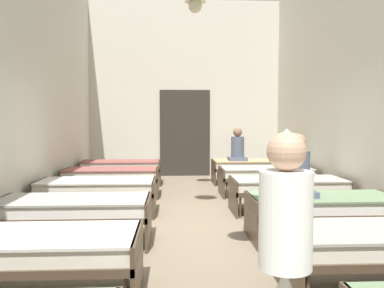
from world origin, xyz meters
TOP-DOWN VIEW (x-y plane):
  - ground_plane at (0.00, 0.00)m, footprint 5.87×11.07m
  - room_shell at (0.00, 1.16)m, footprint 5.67×10.67m
  - bed_left_row_1 at (-1.59, -2.27)m, footprint 1.90×0.84m
  - bed_left_row_2 at (-1.59, -0.76)m, footprint 1.90×0.84m
  - bed_right_row_2 at (1.59, -0.76)m, footprint 1.90×0.84m
  - bed_left_row_3 at (-1.59, 0.76)m, footprint 1.90×0.84m
  - bed_right_row_3 at (1.59, 0.76)m, footprint 1.90×0.84m
  - bed_left_row_4 at (-1.59, 2.27)m, footprint 1.90×0.84m
  - bed_right_row_4 at (1.59, 2.27)m, footprint 1.90×0.84m
  - bed_left_row_5 at (-1.59, 3.78)m, footprint 1.90×0.84m
  - bed_right_row_5 at (1.59, 3.78)m, footprint 1.90×0.84m
  - patient_seated_primary at (1.24, 3.72)m, footprint 0.44×0.44m
  - patient_seated_secondary at (1.24, -0.75)m, footprint 0.44×0.44m

SIDE VIEW (x-z plane):
  - ground_plane at x=0.00m, z-range -0.10..0.00m
  - bed_left_row_1 at x=-1.59m, z-range 0.15..0.73m
  - bed_left_row_2 at x=-1.59m, z-range 0.15..0.73m
  - bed_right_row_2 at x=1.59m, z-range 0.15..0.73m
  - bed_left_row_3 at x=-1.59m, z-range 0.15..0.73m
  - bed_right_row_3 at x=1.59m, z-range 0.15..0.73m
  - bed_left_row_4 at x=-1.59m, z-range 0.15..0.73m
  - bed_right_row_4 at x=1.59m, z-range 0.15..0.73m
  - bed_left_row_5 at x=-1.59m, z-range 0.15..0.73m
  - bed_right_row_5 at x=1.59m, z-range 0.15..0.73m
  - patient_seated_primary at x=1.24m, z-range 0.47..1.27m
  - patient_seated_secondary at x=1.24m, z-range 0.47..1.27m
  - room_shell at x=0.00m, z-range 0.01..4.88m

